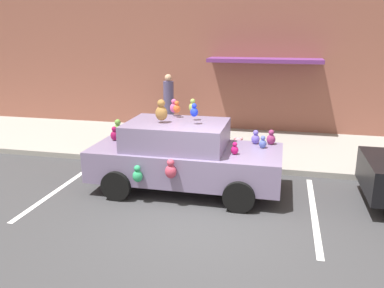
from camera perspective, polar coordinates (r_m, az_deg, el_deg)
ground_plane at (r=7.56m, az=1.85°, el=-11.36°), size 60.00×60.00×0.00m
sidewalk at (r=12.15m, az=6.45°, el=-0.39°), size 24.00×4.00×0.15m
storefront_building at (r=13.80m, az=7.98°, el=14.64°), size 24.00×1.25×6.40m
parking_stripe_front at (r=8.38m, az=17.00°, el=-9.22°), size 0.12×3.60×0.01m
parking_stripe_rear at (r=9.65m, az=-18.22°, el=-5.95°), size 0.12×3.60×0.01m
plush_covered_car at (r=8.83m, az=-1.25°, el=-1.65°), size 4.16×2.06×2.05m
teddy_bear_on_sidewalk at (r=10.68m, az=6.57°, el=-0.70°), size 0.32×0.26×0.61m
pedestrian_near_shopfront at (r=13.48m, az=-3.35°, el=5.60°), size 0.34×0.34×1.93m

